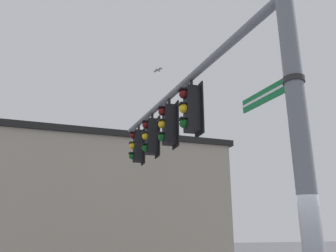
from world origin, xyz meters
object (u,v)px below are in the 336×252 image
traffic_light_nearest_pole (191,109)px  traffic_light_mid_outer (151,136)px  traffic_light_arm_end (138,146)px  street_name_sign (277,89)px  bird_flying (158,70)px  traffic_light_mid_inner (169,124)px

traffic_light_nearest_pole → traffic_light_mid_outer: bearing=7.2°
traffic_light_nearest_pole → traffic_light_arm_end: 3.94m
traffic_light_nearest_pole → traffic_light_arm_end: same height
traffic_light_mid_outer → traffic_light_nearest_pole: bearing=-172.8°
street_name_sign → bird_flying: 6.59m
traffic_light_nearest_pole → traffic_light_mid_inner: (1.30, 0.16, 0.00)m
traffic_light_mid_outer → bird_flying: 2.49m
traffic_light_nearest_pole → street_name_sign: size_ratio=0.99×
street_name_sign → traffic_light_nearest_pole: bearing=7.6°
bird_flying → street_name_sign: bearing=-176.1°
traffic_light_nearest_pole → traffic_light_mid_inner: bearing=7.2°
traffic_light_arm_end → bird_flying: 2.61m
traffic_light_mid_outer → street_name_sign: traffic_light_mid_outer is taller
traffic_light_mid_inner → bird_flying: bearing=-4.5°
traffic_light_mid_inner → street_name_sign: (-4.07, -0.53, -0.61)m
traffic_light_mid_inner → street_name_sign: size_ratio=0.99×
traffic_light_mid_outer → street_name_sign: (-5.37, -0.70, -0.61)m
traffic_light_mid_inner → traffic_light_arm_end: (2.60, 0.33, 0.00)m
traffic_light_mid_outer → bird_flying: (0.47, -0.30, 2.43)m
bird_flying → traffic_light_mid_outer: bearing=147.1°
traffic_light_arm_end → bird_flying: size_ratio=4.37×
traffic_light_mid_inner → bird_flying: 3.01m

